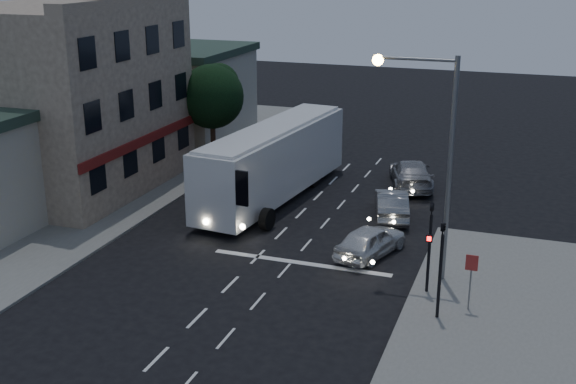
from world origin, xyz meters
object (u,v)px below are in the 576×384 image
at_px(traffic_signal_side, 441,259).
at_px(traffic_signal_main, 430,237).
at_px(car_sedan_a, 391,204).
at_px(streetlight, 434,143).
at_px(car_suv, 370,241).
at_px(tour_bus, 274,160).
at_px(car_sedan_b, 411,174).
at_px(regulatory_sign, 471,273).
at_px(street_tree, 212,94).

bearing_deg(traffic_signal_side, traffic_signal_main, 109.49).
height_order(car_sedan_a, streetlight, streetlight).
bearing_deg(car_suv, traffic_signal_side, 144.36).
height_order(tour_bus, streetlight, streetlight).
bearing_deg(traffic_signal_main, streetlight, 100.20).
distance_m(traffic_signal_main, streetlight, 3.61).
distance_m(car_suv, car_sedan_b, 10.57).
bearing_deg(car_suv, streetlight, 167.57).
bearing_deg(streetlight, regulatory_sign, -51.25).
xyz_separation_m(streetlight, street_tree, (-15.55, 12.82, -1.23)).
distance_m(car_suv, car_sedan_a, 5.13).
bearing_deg(traffic_signal_main, car_suv, 134.55).
xyz_separation_m(traffic_signal_main, regulatory_sign, (1.70, -1.01, -0.82)).
xyz_separation_m(car_suv, traffic_signal_main, (2.98, -3.02, 1.72)).
bearing_deg(tour_bus, car_sedan_a, -1.25).
xyz_separation_m(car_sedan_a, traffic_signal_side, (3.81, -10.13, 1.70)).
xyz_separation_m(car_sedan_b, traffic_signal_main, (3.09, -13.59, 1.65)).
height_order(tour_bus, traffic_signal_side, traffic_signal_side).
bearing_deg(regulatory_sign, tour_bus, 138.80).
distance_m(car_suv, regulatory_sign, 6.24).
bearing_deg(car_suv, car_sedan_b, -71.33).
bearing_deg(car_sedan_a, car_sedan_b, -105.03).
bearing_deg(traffic_signal_side, car_sedan_a, 110.59).
relative_size(car_suv, streetlight, 0.46).
distance_m(tour_bus, regulatory_sign, 15.25).
relative_size(streetlight, street_tree, 1.45).
relative_size(traffic_signal_side, streetlight, 0.46).
distance_m(car_sedan_b, traffic_signal_main, 14.04).
bearing_deg(traffic_signal_main, car_sedan_a, 110.86).
distance_m(car_suv, traffic_signal_main, 4.58).
distance_m(car_sedan_a, traffic_signal_side, 10.95).
xyz_separation_m(car_sedan_b, streetlight, (2.84, -12.17, 4.96)).
xyz_separation_m(traffic_signal_side, street_tree, (-16.51, 16.22, 2.08)).
relative_size(traffic_signal_main, street_tree, 0.66).
bearing_deg(traffic_signal_main, car_sedan_b, 102.82).
xyz_separation_m(car_sedan_a, streetlight, (2.85, -6.73, 5.01)).
bearing_deg(street_tree, regulatory_sign, -41.08).
bearing_deg(car_suv, tour_bus, -23.43).
distance_m(traffic_signal_main, traffic_signal_side, 2.10).
bearing_deg(car_sedan_a, regulatory_sign, 102.79).
bearing_deg(regulatory_sign, street_tree, 138.92).
distance_m(tour_bus, traffic_signal_main, 13.29).
bearing_deg(tour_bus, streetlight, -32.44).
height_order(traffic_signal_side, streetlight, streetlight).
bearing_deg(streetlight, traffic_signal_side, -74.30).
bearing_deg(tour_bus, traffic_signal_main, -36.54).
xyz_separation_m(car_suv, car_sedan_a, (-0.13, 5.13, 0.02)).
height_order(traffic_signal_side, regulatory_sign, traffic_signal_side).
height_order(car_suv, street_tree, street_tree).
bearing_deg(regulatory_sign, car_sedan_b, 108.16).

